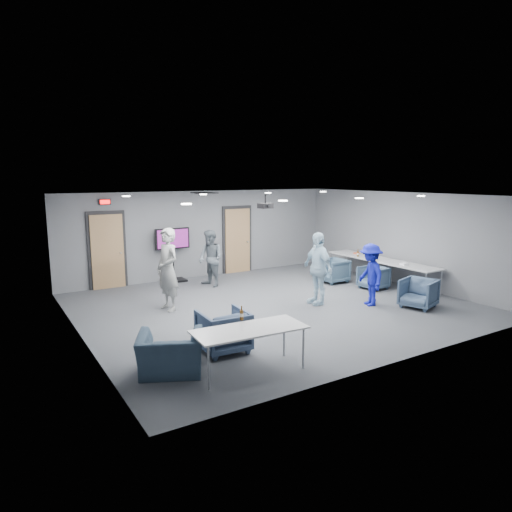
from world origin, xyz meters
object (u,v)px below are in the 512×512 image
person_b (211,258)px  chair_right_a (333,271)px  person_a (168,270)px  person_c (318,268)px  chair_right_b (373,278)px  table_right_b (408,266)px  table_front_left (250,331)px  bottle_front (242,315)px  projector (266,206)px  chair_front_b (171,354)px  tv_stand (173,252)px  bottle_right (358,254)px  chair_right_c (418,293)px  person_d (370,275)px  chair_front_a (223,331)px  table_right_a (359,256)px

person_b → chair_right_a: size_ratio=2.09×
person_a → person_c: person_a is taller
person_b → chair_right_b: (3.78, -2.68, -0.50)m
table_right_b → table_front_left: size_ratio=0.99×
person_b → chair_right_a: bearing=54.8°
bottle_front → projector: (2.65, 3.39, 1.58)m
table_front_left → person_c: bearing=39.9°
chair_front_b → projector: 5.48m
table_right_b → tv_stand: 6.80m
chair_right_a → table_right_b: table_right_b is taller
bottle_right → tv_stand: (-4.90, 2.74, 0.11)m
chair_right_b → bottle_right: size_ratio=3.05×
chair_right_a → bottle_right: (0.86, -0.14, 0.46)m
chair_right_c → bottle_right: bottle_right is taller
person_b → table_right_b: person_b is taller
person_b → tv_stand: (-0.70, 1.13, 0.10)m
chair_right_b → chair_front_b: bearing=-74.1°
bottle_right → chair_right_a: bearing=170.7°
chair_right_c → bottle_front: bottle_front is taller
person_d → tv_stand: (-3.18, 4.95, 0.15)m
person_b → chair_right_a: (3.33, -1.47, -0.46)m
person_a → person_b: bearing=119.9°
person_b → chair_front_b: (-3.16, -5.02, -0.49)m
person_b → chair_front_a: size_ratio=1.93×
table_right_b → bottle_right: size_ratio=8.15×
person_a → chair_right_c: 6.05m
person_c → projector: size_ratio=5.05×
chair_right_a → table_right_a: table_right_a is taller
person_a → chair_front_b: (-1.26, -3.40, -0.65)m
person_b → person_c: person_c is taller
table_right_a → projector: (-3.70, -0.34, 1.72)m
person_a → bottle_right: size_ratio=8.54×
chair_right_a → table_front_left: table_front_left is taller
bottle_front → table_front_left: bearing=-104.3°
chair_right_b → bottle_front: (-5.70, -2.48, 0.50)m
person_d → tv_stand: size_ratio=0.94×
chair_right_c → bottle_right: bearing=146.6°
bottle_right → projector: size_ratio=0.65×
person_c → chair_right_c: bearing=53.3°
chair_front_a → tv_stand: 5.92m
table_front_left → bottle_right: size_ratio=8.22×
person_b → person_c: size_ratio=0.91×
chair_front_b → chair_front_a: bearing=-135.7°
person_a → bottle_front: bearing=-10.8°
person_b → person_a: bearing=-61.0°
person_d → chair_right_b: person_d is taller
chair_right_c → projector: (-2.60, 2.82, 2.05)m
person_b → bottle_right: 4.49m
chair_front_a → projector: bearing=-130.9°
bottle_right → chair_right_c: bearing=-106.1°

